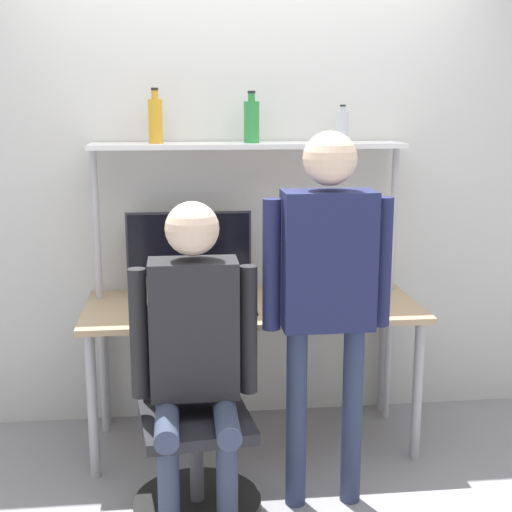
{
  "coord_description": "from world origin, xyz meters",
  "views": [
    {
      "loc": [
        -0.38,
        -3.13,
        1.76
      ],
      "look_at": [
        -0.03,
        -0.08,
        1.1
      ],
      "focal_mm": 50.0,
      "sensor_mm": 36.0,
      "label": 1
    }
  ],
  "objects": [
    {
      "name": "laptop",
      "position": [
        -0.28,
        0.25,
        0.82
      ],
      "size": [
        0.3,
        0.26,
        0.25
      ],
      "color": "#333338",
      "rests_on": "desk"
    },
    {
      "name": "person_standing",
      "position": [
        0.25,
        -0.26,
        1.05
      ],
      "size": [
        0.55,
        0.22,
        1.65
      ],
      "color": "#2D3856",
      "rests_on": "ground_plane"
    },
    {
      "name": "bottle_green",
      "position": [
        0.02,
        0.57,
        1.67
      ],
      "size": [
        0.08,
        0.08,
        0.26
      ],
      "color": "#2D8C3F",
      "rests_on": "shelf_unit"
    },
    {
      "name": "cell_phone",
      "position": [
        -0.03,
        0.24,
        0.76
      ],
      "size": [
        0.07,
        0.15,
        0.01
      ],
      "color": "black",
      "rests_on": "desk"
    },
    {
      "name": "desk",
      "position": [
        0.0,
        0.38,
        0.68
      ],
      "size": [
        1.71,
        0.71,
        0.75
      ],
      "color": "tan",
      "rests_on": "ground_plane"
    },
    {
      "name": "bottle_amber",
      "position": [
        -0.47,
        0.57,
        1.68
      ],
      "size": [
        0.07,
        0.07,
        0.28
      ],
      "color": "gold",
      "rests_on": "shelf_unit"
    },
    {
      "name": "wall_back",
      "position": [
        0.0,
        0.76,
        1.35
      ],
      "size": [
        8.0,
        0.06,
        2.7
      ],
      "color": "silver",
      "rests_on": "ground_plane"
    },
    {
      "name": "person_seated",
      "position": [
        -0.32,
        -0.29,
        0.8
      ],
      "size": [
        0.54,
        0.47,
        1.37
      ],
      "color": "#38425B",
      "rests_on": "ground_plane"
    },
    {
      "name": "shelf_unit",
      "position": [
        0.0,
        0.57,
        1.36
      ],
      "size": [
        1.62,
        0.3,
        1.56
      ],
      "color": "white",
      "rests_on": "ground_plane"
    },
    {
      "name": "ground_plane",
      "position": [
        0.0,
        0.0,
        0.0
      ],
      "size": [
        12.0,
        12.0,
        0.0
      ],
      "primitive_type": "plane",
      "color": "gray"
    },
    {
      "name": "office_chair",
      "position": [
        -0.32,
        -0.24,
        0.27
      ],
      "size": [
        0.56,
        0.56,
        0.9
      ],
      "color": "black",
      "rests_on": "ground_plane"
    },
    {
      "name": "monitor",
      "position": [
        -0.31,
        0.58,
        1.01
      ],
      "size": [
        0.66,
        0.21,
        0.45
      ],
      "color": "#333338",
      "rests_on": "desk"
    },
    {
      "name": "bottle_clear",
      "position": [
        0.5,
        0.57,
        1.64
      ],
      "size": [
        0.06,
        0.06,
        0.19
      ],
      "color": "silver",
      "rests_on": "shelf_unit"
    }
  ]
}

